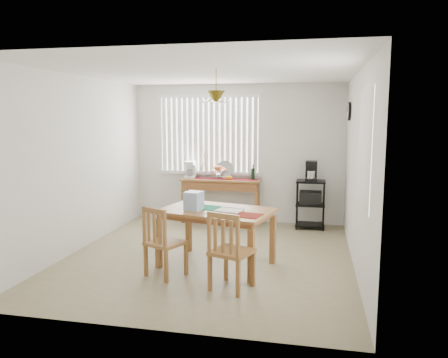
% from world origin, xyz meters
% --- Properties ---
extents(ground, '(4.00, 4.50, 0.01)m').
position_xyz_m(ground, '(0.00, 0.00, -0.01)').
color(ground, gray).
extents(room_shell, '(4.20, 4.70, 2.70)m').
position_xyz_m(room_shell, '(0.00, 0.02, 1.69)').
color(room_shell, silver).
rests_on(room_shell, ground).
extents(sideboard, '(1.48, 0.42, 0.83)m').
position_xyz_m(sideboard, '(-0.26, 2.02, 0.63)').
color(sideboard, olive).
rests_on(sideboard, ground).
extents(sideboard_items, '(1.41, 0.35, 0.64)m').
position_xyz_m(sideboard_items, '(-0.51, 2.04, 0.97)').
color(sideboard_items, maroon).
rests_on(sideboard_items, sideboard).
extents(wire_cart, '(0.51, 0.41, 0.87)m').
position_xyz_m(wire_cart, '(1.39, 1.94, 0.52)').
color(wire_cart, black).
rests_on(wire_cart, ground).
extents(cart_items, '(0.20, 0.24, 0.36)m').
position_xyz_m(cart_items, '(1.39, 1.95, 1.03)').
color(cart_items, black).
rests_on(cart_items, wire_cart).
extents(dining_table, '(1.61, 1.23, 0.77)m').
position_xyz_m(dining_table, '(0.19, -0.36, 0.68)').
color(dining_table, olive).
rests_on(dining_table, ground).
extents(table_items, '(1.09, 0.75, 0.25)m').
position_xyz_m(table_items, '(0.02, -0.45, 0.86)').
color(table_items, '#157653').
rests_on(table_items, dining_table).
extents(chair_left, '(0.55, 0.55, 0.90)m').
position_xyz_m(chair_left, '(-0.37, -0.90, 0.44)').
color(chair_left, olive).
rests_on(chair_left, ground).
extents(chair_right, '(0.55, 0.55, 0.93)m').
position_xyz_m(chair_right, '(0.53, -1.15, 0.46)').
color(chair_right, olive).
rests_on(chair_right, ground).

